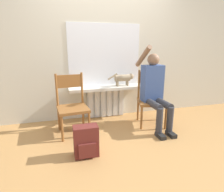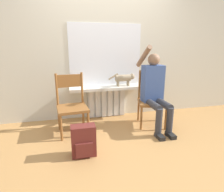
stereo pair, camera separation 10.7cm
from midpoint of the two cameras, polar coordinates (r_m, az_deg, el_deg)
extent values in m
plane|color=#B27F47|center=(2.70, 3.05, -14.62)|extent=(12.00, 12.00, 0.00)
cube|color=beige|center=(3.53, -3.27, 15.25)|extent=(7.00, 0.06, 2.70)
cube|color=silver|center=(3.62, -2.80, -1.88)|extent=(0.72, 0.05, 0.56)
cube|color=silver|center=(3.53, -7.40, -2.45)|extent=(0.08, 0.03, 0.54)
cube|color=silver|center=(3.55, -5.48, -2.31)|extent=(0.08, 0.03, 0.54)
cube|color=silver|center=(3.57, -3.58, -2.16)|extent=(0.08, 0.03, 0.54)
cube|color=silver|center=(3.59, -1.71, -2.01)|extent=(0.08, 0.03, 0.54)
cube|color=silver|center=(3.62, 0.14, -1.86)|extent=(0.08, 0.03, 0.54)
cube|color=silver|center=(3.66, 1.95, -1.71)|extent=(0.08, 0.03, 0.54)
cube|color=silver|center=(3.43, -2.42, 2.48)|extent=(1.38, 0.31, 0.05)
cube|color=white|center=(3.50, -3.10, 12.30)|extent=(1.33, 0.01, 1.11)
cube|color=brown|center=(2.93, -12.87, -3.86)|extent=(0.49, 0.49, 0.04)
cylinder|color=brown|center=(2.80, -16.02, -9.64)|extent=(0.04, 0.04, 0.38)
cylinder|color=brown|center=(2.86, -8.00, -8.69)|extent=(0.04, 0.04, 0.38)
cylinder|color=brown|center=(3.17, -16.80, -6.78)|extent=(0.04, 0.04, 0.38)
cylinder|color=brown|center=(3.22, -9.71, -6.00)|extent=(0.04, 0.04, 0.38)
cylinder|color=brown|center=(3.03, -17.48, 1.76)|extent=(0.04, 0.04, 0.50)
cylinder|color=brown|center=(3.08, -10.10, 2.44)|extent=(0.04, 0.04, 0.50)
cube|color=brown|center=(3.02, -13.91, 4.43)|extent=(0.40, 0.07, 0.20)
cube|color=brown|center=(3.26, 11.08, -1.84)|extent=(0.55, 0.55, 0.04)
cylinder|color=brown|center=(3.11, 7.99, -6.69)|extent=(0.04, 0.04, 0.38)
cylinder|color=brown|center=(3.19, 15.11, -6.49)|extent=(0.04, 0.04, 0.38)
cylinder|color=brown|center=(3.48, 7.04, -4.28)|extent=(0.04, 0.04, 0.38)
cylinder|color=brown|center=(3.55, 13.42, -4.17)|extent=(0.04, 0.04, 0.38)
cylinder|color=brown|center=(3.35, 7.30, 3.55)|extent=(0.04, 0.04, 0.50)
cylinder|color=brown|center=(3.43, 13.91, 3.49)|extent=(0.04, 0.04, 0.50)
cube|color=brown|center=(3.36, 10.74, 5.63)|extent=(0.40, 0.13, 0.20)
cylinder|color=#333338|center=(3.03, 11.34, -2.41)|extent=(0.11, 0.46, 0.11)
cylinder|color=#333338|center=(3.11, 14.30, -2.11)|extent=(0.11, 0.46, 0.11)
cylinder|color=#333338|center=(2.91, 13.18, -7.82)|extent=(0.10, 0.10, 0.45)
cylinder|color=#333338|center=(3.00, 16.22, -7.35)|extent=(0.10, 0.10, 0.45)
cube|color=black|center=(2.94, 13.52, -11.70)|extent=(0.09, 0.20, 0.06)
cube|color=black|center=(3.03, 16.55, -11.12)|extent=(0.09, 0.20, 0.06)
cube|color=#3D5693|center=(3.20, 11.18, 3.82)|extent=(0.34, 0.20, 0.61)
sphere|color=#846047|center=(3.15, 11.55, 10.81)|extent=(0.19, 0.19, 0.19)
cylinder|color=#846047|center=(3.22, 8.53, 11.82)|extent=(0.08, 0.50, 0.38)
cylinder|color=#3D5693|center=(3.24, 13.89, 3.26)|extent=(0.08, 0.08, 0.49)
cylinder|color=#9E896B|center=(3.47, 2.29, 5.53)|extent=(0.28, 0.12, 0.12)
sphere|color=#9E896B|center=(3.52, 4.95, 5.94)|extent=(0.10, 0.10, 0.10)
cone|color=#9E896B|center=(3.49, 5.11, 6.63)|extent=(0.04, 0.04, 0.04)
cone|color=#9E896B|center=(3.54, 4.81, 6.75)|extent=(0.04, 0.04, 0.04)
cylinder|color=#9E896B|center=(3.49, 3.95, 3.80)|extent=(0.03, 0.03, 0.09)
cylinder|color=#9E896B|center=(3.55, 3.62, 3.99)|extent=(0.03, 0.03, 0.09)
cylinder|color=#9E896B|center=(3.43, 0.87, 3.64)|extent=(0.03, 0.03, 0.09)
cylinder|color=#9E896B|center=(3.49, 0.58, 3.84)|extent=(0.03, 0.03, 0.09)
cylinder|color=#9E896B|center=(3.41, -0.75, 5.91)|extent=(0.18, 0.03, 0.12)
cube|color=maroon|center=(2.40, -9.22, -13.40)|extent=(0.30, 0.17, 0.40)
cube|color=maroon|center=(2.35, -8.85, -16.20)|extent=(0.21, 0.03, 0.18)
camera|label=1|loc=(0.05, -90.98, -0.26)|focal=30.00mm
camera|label=2|loc=(0.05, 89.02, 0.26)|focal=30.00mm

